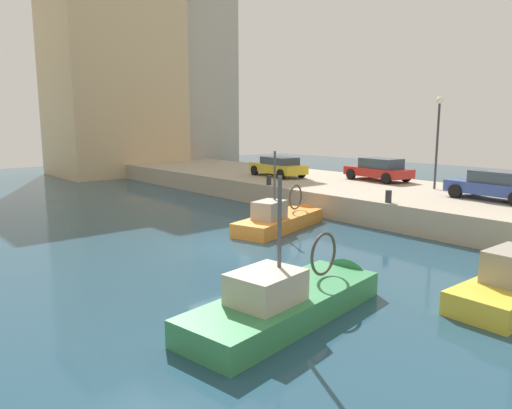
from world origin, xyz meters
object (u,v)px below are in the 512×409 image
Objects in this scene: parked_car_red at (379,169)px; parked_car_yellow at (278,166)px; mooring_bollard_mid at (388,196)px; parked_car_blue at (496,185)px; quay_streetlamp at (438,127)px; fishing_boat_orange at (283,225)px; mooring_bollard_north at (269,180)px; fishing_boat_green at (295,309)px.

parked_car_yellow is at bearing 119.17° from parked_car_red.
mooring_bollard_mid is (-3.28, -10.78, -0.40)m from parked_car_yellow.
quay_streetlamp reaches higher than parked_car_blue.
fishing_boat_orange reaches higher than parked_car_yellow.
mooring_bollard_north is (-3.28, -2.78, -0.40)m from parked_car_yellow.
parked_car_red is 0.89× the size of quay_streetlamp.
parked_car_red is 6.44m from parked_car_yellow.
parked_car_yellow is 4.32m from mooring_bollard_north.
parked_car_red reaches higher than mooring_bollard_north.
parked_car_red is (9.78, 1.92, 1.79)m from fishing_boat_orange.
quay_streetlamp reaches higher than parked_car_red.
fishing_boat_green is 12.61× the size of mooring_bollard_mid.
fishing_boat_green is 17.10m from quay_streetlamp.
parked_car_blue is (7.63, -6.01, 1.78)m from fishing_boat_orange.
parked_car_yellow is 10.37m from quay_streetlamp.
quay_streetlamp is (9.01, -2.21, 4.34)m from fishing_boat_orange.
parked_car_blue is at bearing -105.15° from parked_car_red.
fishing_boat_orange is at bearing 166.19° from quay_streetlamp.
quay_streetlamp is (1.38, 3.80, 2.56)m from parked_car_blue.
parked_car_yellow is (-0.99, 13.56, -0.02)m from parked_car_blue.
fishing_boat_green is 1.54× the size of parked_car_yellow.
mooring_bollard_mid is 0.11× the size of quay_streetlamp.
parked_car_blue reaches higher than parked_car_yellow.
parked_car_red reaches higher than mooring_bollard_mid.
parked_car_yellow is 0.93× the size of quay_streetlamp.
mooring_bollard_north is (-6.42, 2.85, -0.43)m from parked_car_red.
parked_car_red is at bearing -60.83° from parked_car_yellow.
quay_streetlamp is (5.65, -6.98, 2.98)m from mooring_bollard_north.
fishing_boat_green is 1.44× the size of quay_streetlamp.
quay_streetlamp is at bearing 18.61° from fishing_boat_green.
fishing_boat_orange is at bearing -125.13° from mooring_bollard_north.
parked_car_red reaches higher than parked_car_blue.
fishing_boat_orange is 9.87m from parked_car_blue.
quay_streetlamp is at bearing 10.21° from mooring_bollard_mid.
parked_car_red is at bearing 38.74° from mooring_bollard_mid.
parked_car_blue is at bearing 5.91° from fishing_boat_green.
parked_car_red is at bearing 11.11° from fishing_boat_orange.
parked_car_blue is 13.59m from parked_car_yellow.
parked_car_red is 4.92m from quay_streetlamp.
fishing_boat_green is at bearing -131.68° from fishing_boat_orange.
fishing_boat_green is 20.15m from parked_car_yellow.
parked_car_blue is at bearing -33.05° from mooring_bollard_mid.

